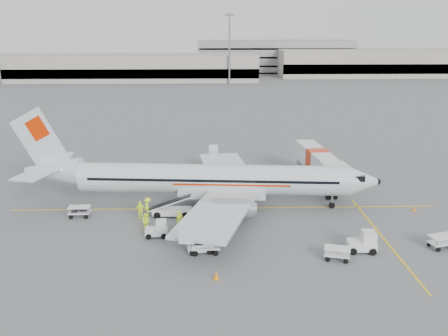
% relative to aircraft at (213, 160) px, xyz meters
% --- Properties ---
extents(ground, '(360.00, 360.00, 0.00)m').
position_rel_aircraft_xyz_m(ground, '(1.20, -0.74, -5.07)').
color(ground, '#56595B').
extents(stripe_lead, '(44.00, 0.20, 0.01)m').
position_rel_aircraft_xyz_m(stripe_lead, '(1.20, -0.74, -5.06)').
color(stripe_lead, yellow).
rests_on(stripe_lead, ground).
extents(stripe_cross, '(0.20, 20.00, 0.01)m').
position_rel_aircraft_xyz_m(stripe_cross, '(15.20, -8.74, -5.06)').
color(stripe_cross, yellow).
rests_on(stripe_cross, ground).
extents(terminal_west, '(110.00, 22.00, 9.00)m').
position_rel_aircraft_xyz_m(terminal_west, '(-38.80, 129.26, -0.57)').
color(terminal_west, gray).
rests_on(terminal_west, ground).
extents(terminal_east, '(90.00, 26.00, 10.00)m').
position_rel_aircraft_xyz_m(terminal_east, '(71.20, 144.26, -0.07)').
color(terminal_east, gray).
rests_on(terminal_east, ground).
extents(parking_garage, '(62.00, 24.00, 14.00)m').
position_rel_aircraft_xyz_m(parking_garage, '(26.20, 159.26, 1.93)').
color(parking_garage, slate).
rests_on(parking_garage, ground).
extents(treeline, '(300.00, 3.00, 6.00)m').
position_rel_aircraft_xyz_m(treeline, '(1.20, 174.26, -2.07)').
color(treeline, black).
rests_on(treeline, ground).
extents(mast_center, '(3.20, 1.20, 22.00)m').
position_rel_aircraft_xyz_m(mast_center, '(6.20, 117.26, 5.93)').
color(mast_center, slate).
rests_on(mast_center, ground).
extents(aircraft, '(38.99, 31.72, 10.13)m').
position_rel_aircraft_xyz_m(aircraft, '(0.00, 0.00, 0.00)').
color(aircraft, silver).
rests_on(aircraft, ground).
extents(jet_bridge, '(4.34, 16.06, 4.16)m').
position_rel_aircraft_xyz_m(jet_bridge, '(12.49, 7.42, -2.98)').
color(jet_bridge, silver).
rests_on(jet_bridge, ground).
extents(belt_loader, '(5.19, 2.18, 2.76)m').
position_rel_aircraft_xyz_m(belt_loader, '(-4.10, -2.74, -3.68)').
color(belt_loader, silver).
rests_on(belt_loader, ground).
extents(tug_fore, '(2.46, 1.53, 1.83)m').
position_rel_aircraft_xyz_m(tug_fore, '(12.40, -11.46, -4.15)').
color(tug_fore, silver).
rests_on(tug_fore, ground).
extents(tug_mid, '(2.32, 1.55, 1.67)m').
position_rel_aircraft_xyz_m(tug_mid, '(-1.14, -11.15, -4.23)').
color(tug_mid, silver).
rests_on(tug_mid, ground).
extents(tug_aft, '(2.05, 1.24, 1.54)m').
position_rel_aircraft_xyz_m(tug_aft, '(-5.15, -7.85, -4.29)').
color(tug_aft, silver).
rests_on(tug_aft, ground).
extents(cart_loaded_a, '(2.49, 1.54, 1.27)m').
position_rel_aircraft_xyz_m(cart_loaded_a, '(-0.72, -11.32, -4.43)').
color(cart_loaded_a, silver).
rests_on(cart_loaded_a, ground).
extents(cart_loaded_b, '(2.15, 1.30, 1.11)m').
position_rel_aircraft_xyz_m(cart_loaded_b, '(-13.27, -2.80, -4.51)').
color(cart_loaded_b, silver).
rests_on(cart_loaded_b, ground).
extents(cart_empty_a, '(2.30, 1.70, 1.07)m').
position_rel_aircraft_xyz_m(cart_empty_a, '(9.96, -12.92, -4.53)').
color(cart_empty_a, silver).
rests_on(cart_empty_a, ground).
extents(cart_empty_b, '(2.45, 1.84, 1.14)m').
position_rel_aircraft_xyz_m(cart_empty_b, '(19.43, -10.95, -4.50)').
color(cart_empty_b, silver).
rests_on(cart_empty_b, ground).
extents(cone_nose, '(0.34, 0.34, 0.56)m').
position_rel_aircraft_xyz_m(cone_nose, '(20.60, -2.15, -4.79)').
color(cone_nose, orange).
rests_on(cone_nose, ground).
extents(cone_port, '(0.35, 0.35, 0.57)m').
position_rel_aircraft_xyz_m(cone_port, '(-2.54, 15.18, -4.78)').
color(cone_port, orange).
rests_on(cone_port, ground).
extents(cone_stbd, '(0.42, 0.42, 0.69)m').
position_rel_aircraft_xyz_m(cone_stbd, '(0.14, -15.88, -4.72)').
color(cone_stbd, orange).
rests_on(cone_stbd, ground).
extents(crew_a, '(0.69, 0.52, 1.71)m').
position_rel_aircraft_xyz_m(crew_a, '(-3.16, -5.89, -4.21)').
color(crew_a, '#D3F022').
rests_on(crew_a, ground).
extents(crew_b, '(0.90, 0.78, 1.59)m').
position_rel_aircraft_xyz_m(crew_b, '(-6.26, -6.22, -4.27)').
color(crew_b, '#D3F022').
rests_on(crew_b, ground).
extents(crew_c, '(0.73, 1.23, 1.86)m').
position_rel_aircraft_xyz_m(crew_c, '(-6.53, -2.57, -4.14)').
color(crew_c, '#D3F022').
rests_on(crew_c, ground).
extents(crew_d, '(1.11, 0.55, 1.83)m').
position_rel_aircraft_xyz_m(crew_d, '(-7.14, -3.40, -4.15)').
color(crew_d, '#D3F022').
rests_on(crew_d, ground).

